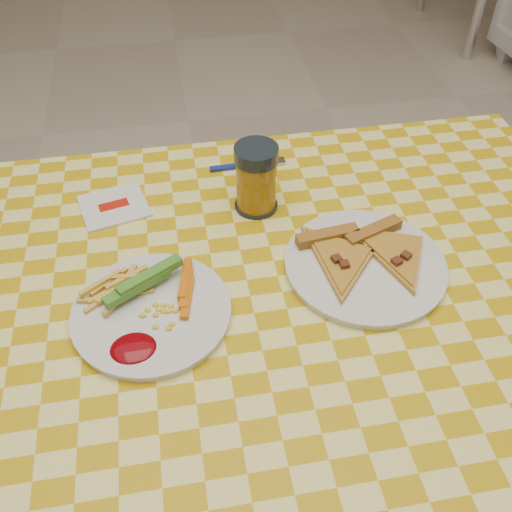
# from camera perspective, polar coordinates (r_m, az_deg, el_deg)

# --- Properties ---
(ground) EXTENTS (8.00, 8.00, 0.00)m
(ground) POSITION_cam_1_polar(r_m,az_deg,el_deg) (1.55, -0.36, -22.84)
(ground) COLOR beige
(ground) RESTS_ON ground
(table) EXTENTS (1.28, 0.88, 0.76)m
(table) POSITION_cam_1_polar(r_m,az_deg,el_deg) (0.95, -0.54, -6.95)
(table) COLOR silver
(table) RESTS_ON ground
(plate_left) EXTENTS (0.29, 0.29, 0.01)m
(plate_left) POSITION_cam_1_polar(r_m,az_deg,el_deg) (0.88, -10.38, -5.67)
(plate_left) COLOR silver
(plate_left) RESTS_ON table
(plate_right) EXTENTS (0.32, 0.32, 0.01)m
(plate_right) POSITION_cam_1_polar(r_m,az_deg,el_deg) (0.95, 10.84, -0.98)
(plate_right) COLOR silver
(plate_right) RESTS_ON table
(fries_veggies) EXTENTS (0.20, 0.19, 0.04)m
(fries_veggies) POSITION_cam_1_polar(r_m,az_deg,el_deg) (0.88, -11.11, -4.20)
(fries_veggies) COLOR gold
(fries_veggies) RESTS_ON plate_left
(pizza_slices) EXTENTS (0.27, 0.24, 0.02)m
(pizza_slices) POSITION_cam_1_polar(r_m,az_deg,el_deg) (0.95, 10.77, 0.31)
(pizza_slices) COLOR gold
(pizza_slices) RESTS_ON plate_right
(drink_glass) EXTENTS (0.08, 0.08, 0.13)m
(drink_glass) POSITION_cam_1_polar(r_m,az_deg,el_deg) (1.01, 0.02, 7.73)
(drink_glass) COLOR black
(drink_glass) RESTS_ON table
(napkin) EXTENTS (0.14, 0.13, 0.01)m
(napkin) POSITION_cam_1_polar(r_m,az_deg,el_deg) (1.08, -14.02, 4.86)
(napkin) COLOR silver
(napkin) RESTS_ON table
(fork) EXTENTS (0.15, 0.02, 0.01)m
(fork) POSITION_cam_1_polar(r_m,az_deg,el_deg) (1.15, -0.73, 9.13)
(fork) COLOR navy
(fork) RESTS_ON table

